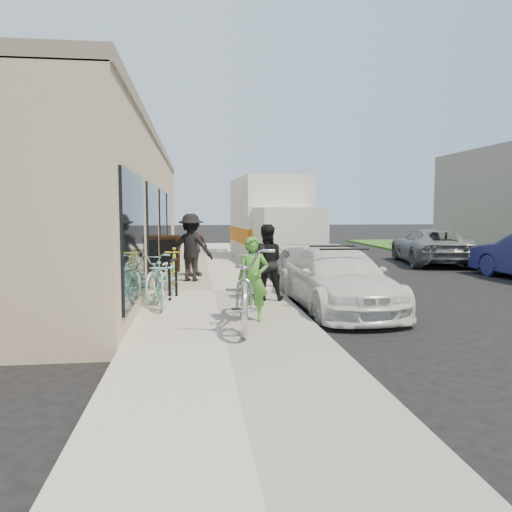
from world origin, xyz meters
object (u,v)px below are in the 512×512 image
man_standing (266,262)px  bystander_b (193,247)px  bike_rack (173,275)px  far_car_gray (431,246)px  cruiser_bike_c (174,267)px  sedan_white (337,279)px  moving_truck (272,223)px  sandwich_board (168,253)px  sedan_silver (301,264)px  tandem_bike (245,286)px  bystander_a (191,247)px  cruiser_bike_a (160,285)px  woman_rider (253,279)px  cruiser_bike_b (163,275)px

man_standing → bystander_b: 4.39m
bystander_b → bike_rack: bearing=-131.6°
far_car_gray → cruiser_bike_c: 11.02m
sedan_white → moving_truck: 10.40m
sandwich_board → moving_truck: size_ratio=0.16×
sedan_white → far_car_gray: far_car_gray is taller
sandwich_board → sedan_silver: sandwich_board is taller
tandem_bike → bystander_a: (-0.92, 5.36, 0.24)m
far_car_gray → cruiser_bike_a: far_car_gray is taller
woman_rider → cruiser_bike_c: (-1.50, 4.08, -0.25)m
sedan_silver → bystander_b: 3.16m
moving_truck → far_car_gray: bearing=-25.0°
cruiser_bike_c → bystander_b: size_ratio=0.97×
man_standing → cruiser_bike_a: (-2.18, -0.57, -0.37)m
moving_truck → bystander_a: (-3.27, -6.86, -0.45)m
bike_rack → moving_truck: (3.65, 9.50, 0.84)m
sedan_white → cruiser_bike_b: bearing=163.6°
bike_rack → sandwich_board: (-0.34, 4.69, 0.06)m
sandwich_board → sedan_white: size_ratio=0.25×
man_standing → cruiser_bike_a: bearing=16.8°
tandem_bike → cruiser_bike_c: size_ratio=1.58×
bike_rack → woman_rider: 2.82m
moving_truck → bystander_b: (-3.21, -5.80, -0.53)m
tandem_bike → cruiser_bike_b: bearing=123.8°
bystander_a → bike_rack: bearing=98.5°
sandwich_board → sedan_silver: 4.17m
far_car_gray → cruiser_bike_a: size_ratio=3.30×
moving_truck → tandem_bike: 12.46m
bike_rack → cruiser_bike_b: 0.21m
moving_truck → man_standing: size_ratio=4.38×
tandem_bike → cruiser_bike_c: tandem_bike is taller
far_car_gray → cruiser_bike_a: (-9.68, -8.25, -0.08)m
man_standing → cruiser_bike_b: bearing=-9.2°
bike_rack → moving_truck: bearing=69.0°
woman_rider → cruiser_bike_a: woman_rider is taller
sandwich_board → sedan_white: (3.74, -5.55, -0.09)m
cruiser_bike_b → bystander_b: bearing=96.6°
sandwich_board → woman_rider: size_ratio=0.77×
cruiser_bike_a → bystander_a: 3.71m
far_car_gray → cruiser_bike_a: bearing=51.2°
moving_truck → bystander_a: size_ratio=3.89×
far_car_gray → cruiser_bike_a: 12.72m
cruiser_bike_b → bystander_b: bystander_b is taller
tandem_bike → woman_rider: woman_rider is taller
cruiser_bike_b → bystander_b: (0.64, 3.68, 0.32)m
moving_truck → bike_rack: bearing=-114.9°
man_standing → cruiser_bike_a: size_ratio=1.10×
woman_rider → bystander_b: bystander_b is taller
cruiser_bike_a → bystander_b: (0.65, 4.68, 0.39)m
bystander_a → sandwich_board: bearing=-54.0°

